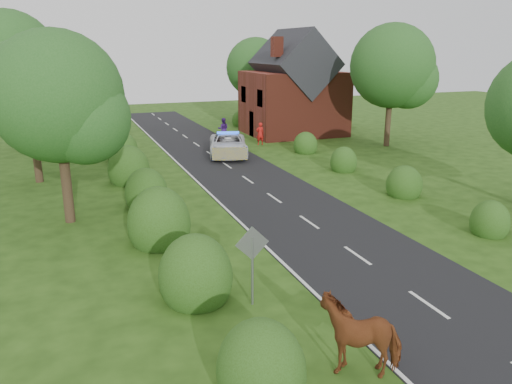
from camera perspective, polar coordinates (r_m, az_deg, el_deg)
name	(u,v)px	position (r m, az deg, el deg)	size (l,w,h in m)	color
ground	(428,305)	(16.47, 19.10, -12.11)	(120.00, 120.00, 0.00)	#234111
road	(254,184)	(28.66, -0.27, 0.93)	(6.00, 70.00, 0.02)	black
road_markings	(239,196)	(26.25, -1.92, -0.49)	(4.96, 70.00, 0.01)	white
hedgerow_left	(148,199)	(23.77, -12.19, -0.83)	(2.75, 50.41, 3.00)	#274612
hedgerow_right	(390,180)	(28.37, 15.09, 1.33)	(2.10, 45.78, 2.10)	#274612
tree_left_a	(64,102)	(22.80, -21.11, 9.54)	(5.74, 5.60, 8.38)	#332316
tree_left_b	(34,94)	(30.83, -24.08, 10.14)	(5.74, 5.60, 8.07)	#332316
tree_left_c	(15,62)	(40.77, -25.87, 13.20)	(6.97, 6.80, 10.22)	#332316
tree_left_d	(53,69)	(50.72, -22.14, 12.89)	(6.15, 6.00, 8.89)	#332316
tree_right_b	(396,69)	(40.64, 15.74, 13.33)	(6.56, 6.40, 9.40)	#332316
tree_right_c	(259,70)	(52.34, 0.31, 13.78)	(6.15, 6.00, 8.58)	#332316
road_sign	(252,254)	(14.94, -0.44, -7.12)	(1.06, 0.08, 2.53)	gray
house	(293,91)	(45.33, 4.28, 11.39)	(8.00, 7.40, 9.17)	maroon
cow	(360,337)	(12.87, 11.79, -15.91)	(1.19, 2.25, 1.60)	brown
police_van	(228,145)	(36.30, -3.20, 5.43)	(4.08, 6.20, 1.73)	white
pedestrian_red	(260,134)	(40.24, 0.47, 6.68)	(0.66, 0.43, 1.80)	red
pedestrian_purple	(223,129)	(42.57, -3.76, 7.21)	(0.90, 0.70, 1.85)	#391864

